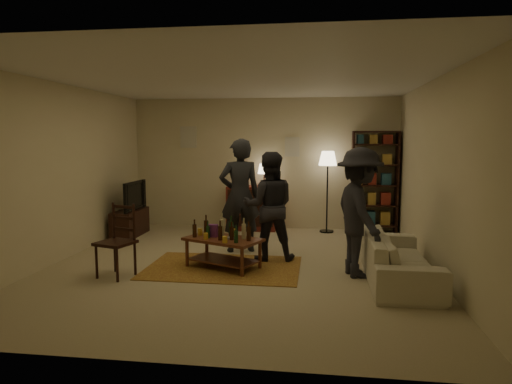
% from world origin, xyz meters
% --- Properties ---
extents(floor, '(6.00, 6.00, 0.00)m').
position_xyz_m(floor, '(0.00, 0.00, 0.00)').
color(floor, '#C6B793').
rests_on(floor, ground).
extents(room_shell, '(6.00, 6.00, 6.00)m').
position_xyz_m(room_shell, '(-0.65, 2.98, 1.81)').
color(room_shell, beige).
rests_on(room_shell, ground).
extents(rug, '(2.20, 1.50, 0.01)m').
position_xyz_m(rug, '(-0.20, -0.15, 0.01)').
color(rug, brown).
rests_on(rug, ground).
extents(coffee_table, '(1.22, 0.97, 0.78)m').
position_xyz_m(coffee_table, '(-0.21, -0.15, 0.39)').
color(coffee_table, brown).
rests_on(coffee_table, ground).
extents(dining_chair, '(0.54, 0.54, 1.01)m').
position_xyz_m(dining_chair, '(-1.53, -0.70, 0.53)').
color(dining_chair, black).
rests_on(dining_chair, ground).
extents(tv_stand, '(0.40, 1.00, 1.06)m').
position_xyz_m(tv_stand, '(-2.44, 1.80, 0.38)').
color(tv_stand, black).
rests_on(tv_stand, ground).
extents(dresser, '(1.00, 0.50, 1.36)m').
position_xyz_m(dresser, '(-0.19, 2.71, 0.48)').
color(dresser, maroon).
rests_on(dresser, ground).
extents(bookshelf, '(0.90, 0.34, 2.02)m').
position_xyz_m(bookshelf, '(2.25, 2.78, 1.03)').
color(bookshelf, black).
rests_on(bookshelf, ground).
extents(floor_lamp, '(0.36, 0.36, 1.62)m').
position_xyz_m(floor_lamp, '(1.32, 2.65, 1.37)').
color(floor_lamp, black).
rests_on(floor_lamp, ground).
extents(sofa, '(0.81, 2.08, 0.61)m').
position_xyz_m(sofa, '(2.20, -0.40, 0.30)').
color(sofa, beige).
rests_on(sofa, ground).
extents(person_left, '(0.79, 0.65, 1.87)m').
position_xyz_m(person_left, '(-0.13, 0.88, 0.93)').
color(person_left, '#212228').
rests_on(person_left, ground).
extents(person_right, '(0.89, 0.74, 1.67)m').
position_xyz_m(person_right, '(0.40, 0.41, 0.83)').
color(person_right, '#232229').
rests_on(person_right, ground).
extents(person_by_sofa, '(0.93, 1.26, 1.75)m').
position_xyz_m(person_by_sofa, '(1.70, -0.27, 0.88)').
color(person_by_sofa, '#23232A').
rests_on(person_by_sofa, ground).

